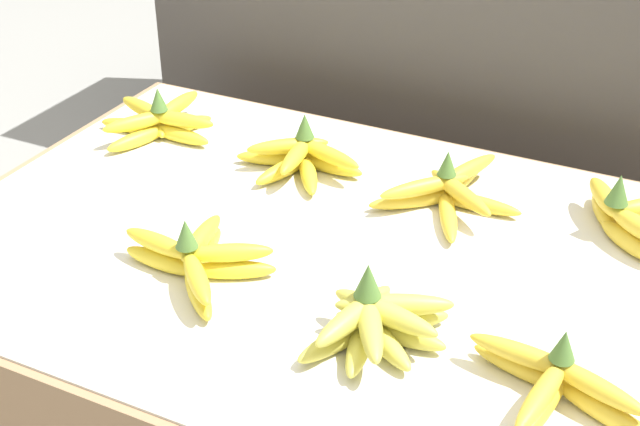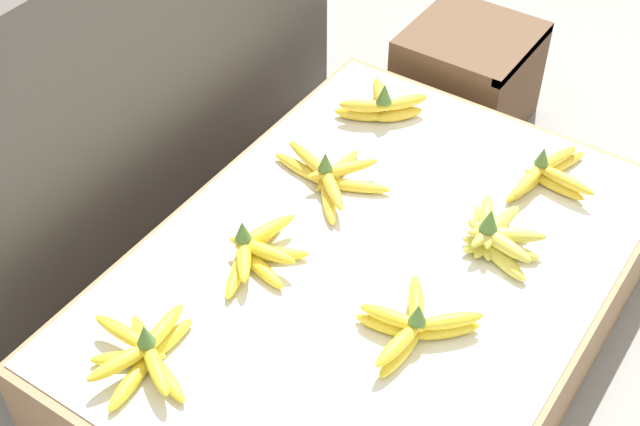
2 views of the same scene
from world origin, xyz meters
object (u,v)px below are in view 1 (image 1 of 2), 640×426
object	(u,v)px
banana_bunch_front_midleft	(197,259)
banana_bunch_front_right	(556,384)
banana_bunch_front_midright	(374,322)
banana_bunch_middle_midleft	(301,158)
banana_bunch_middle_left	(159,121)
banana_bunch_middle_midright	(450,191)
banana_bunch_middle_right	(626,215)

from	to	relation	value
banana_bunch_front_midleft	banana_bunch_front_right	world-z (taller)	banana_bunch_front_midleft
banana_bunch_front_midright	banana_bunch_middle_midleft	size ratio (longest dim) A/B	0.78
banana_bunch_front_midleft	banana_bunch_front_right	size ratio (longest dim) A/B	0.93
banana_bunch_front_midleft	banana_bunch_middle_midleft	distance (m)	0.35
banana_bunch_front_right	banana_bunch_front_midright	bearing A→B (deg)	177.53
banana_bunch_front_midleft	banana_bunch_front_midright	distance (m)	0.29
banana_bunch_middle_left	banana_bunch_middle_midleft	bearing A→B (deg)	-2.67
banana_bunch_middle_midleft	banana_bunch_middle_midright	xyz separation A→B (m)	(0.27, 0.01, -0.00)
banana_bunch_front_midright	banana_bunch_middle_midright	size ratio (longest dim) A/B	0.67
banana_bunch_front_right	banana_bunch_middle_midleft	size ratio (longest dim) A/B	1.04
banana_bunch_front_midright	banana_bunch_front_right	xyz separation A→B (m)	(0.24, -0.01, -0.00)
banana_bunch_middle_midright	banana_bunch_middle_right	world-z (taller)	banana_bunch_middle_right
banana_bunch_middle_midright	banana_bunch_middle_midleft	bearing A→B (deg)	-178.64
banana_bunch_middle_left	banana_bunch_middle_midright	xyz separation A→B (m)	(0.58, -0.01, -0.00)
banana_bunch_front_right	banana_bunch_middle_right	world-z (taller)	banana_bunch_middle_right
banana_bunch_front_midright	banana_bunch_middle_midleft	distance (m)	0.48
banana_bunch_middle_midright	banana_bunch_middle_left	bearing A→B (deg)	179.20
banana_bunch_front_midleft	banana_bunch_front_midright	world-z (taller)	banana_bunch_front_midright
banana_bunch_middle_left	banana_bunch_middle_right	distance (m)	0.85
banana_bunch_middle_right	banana_bunch_middle_midright	bearing A→B (deg)	-172.95
banana_bunch_front_right	banana_bunch_middle_left	xyz separation A→B (m)	(-0.84, 0.40, -0.00)
banana_bunch_front_midleft	banana_bunch_middle_midleft	bearing A→B (deg)	91.60
banana_bunch_front_right	banana_bunch_middle_midright	xyz separation A→B (m)	(-0.27, 0.39, -0.00)
banana_bunch_middle_right	banana_bunch_front_midright	bearing A→B (deg)	-120.91
banana_bunch_middle_left	banana_bunch_middle_midleft	world-z (taller)	same
banana_bunch_front_midright	banana_bunch_front_right	distance (m)	0.24
banana_bunch_front_midleft	banana_bunch_middle_left	bearing A→B (deg)	131.36
banana_bunch_middle_midleft	banana_bunch_middle_right	bearing A→B (deg)	4.23
banana_bunch_front_midright	banana_bunch_middle_midright	distance (m)	0.38
banana_bunch_middle_left	banana_bunch_middle_right	xyz separation A→B (m)	(0.85, 0.03, 0.01)
banana_bunch_middle_right	banana_bunch_middle_left	bearing A→B (deg)	-178.27
banana_bunch_front_midleft	banana_bunch_middle_right	size ratio (longest dim) A/B	1.25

